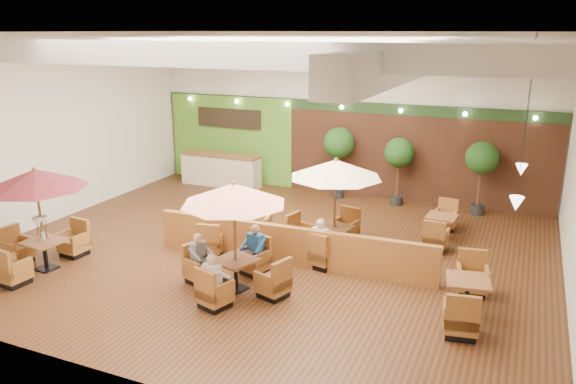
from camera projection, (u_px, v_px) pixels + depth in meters
The scene contains 17 objects.
room at pixel (297, 106), 14.62m from camera, with size 14.04×14.00×5.52m.
service_counter at pixel (221, 170), 20.67m from camera, with size 3.00×0.75×1.18m.
booth_divider at pixel (291, 246), 13.64m from camera, with size 7.14×0.18×0.99m, color brown.
table_0 at pixel (36, 197), 13.05m from camera, with size 2.42×2.50×2.54m.
table_1 at pixel (234, 216), 12.00m from camera, with size 2.56×2.56×2.50m.
table_2 at pixel (333, 185), 13.98m from camera, with size 2.45×2.57×2.54m.
table_3 at pixel (229, 228), 15.08m from camera, with size 2.49×2.49×1.49m.
table_4 at pixel (467, 297), 11.33m from camera, with size 0.98×2.61×0.95m.
table_5 at pixel (441, 228), 15.35m from camera, with size 0.83×2.34×0.87m.
topiary_0 at pixel (339, 146), 18.79m from camera, with size 1.05×1.05×2.43m.
topiary_1 at pixel (399, 155), 18.05m from camera, with size 0.96×0.96×2.24m.
topiary_2 at pixel (482, 161), 17.06m from camera, with size 0.99×0.99×2.31m.
diner_0 at pixel (214, 274), 11.47m from camera, with size 0.40×0.35×0.74m.
diner_1 at pixel (254, 244), 13.08m from camera, with size 0.40×0.34×0.75m.
diner_2 at pixel (200, 253), 12.63m from camera, with size 0.34×0.38×0.71m.
diner_3 at pixel (322, 239), 13.44m from camera, with size 0.39×0.35×0.73m.
diner_4 at pixel (322, 238), 13.44m from camera, with size 0.44×0.41×0.80m.
Camera 1 is at (5.88, -12.32, 5.55)m, focal length 35.00 mm.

